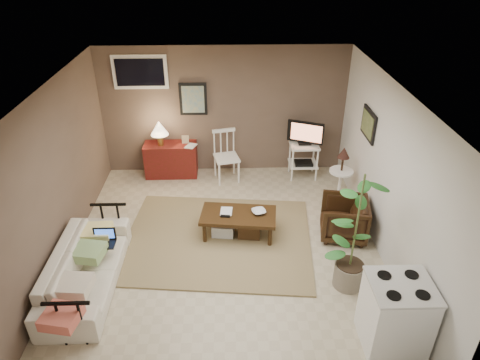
{
  "coord_description": "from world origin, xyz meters",
  "views": [
    {
      "loc": [
        0.07,
        -4.97,
        4.05
      ],
      "look_at": [
        0.23,
        0.35,
        0.97
      ],
      "focal_mm": 32.0,
      "sensor_mm": 36.0,
      "label": 1
    }
  ],
  "objects_px": {
    "tv_stand": "(304,148)",
    "armchair": "(344,217)",
    "red_console": "(170,157)",
    "sofa": "(85,262)",
    "stove": "(395,314)",
    "potted_plant": "(356,229)",
    "side_table": "(342,170)",
    "coffee_table": "(238,223)",
    "spindle_chair": "(226,158)"
  },
  "relations": [
    {
      "from": "tv_stand",
      "to": "armchair",
      "type": "xyz_separation_m",
      "value": [
        0.32,
        -1.87,
        -0.25
      ]
    },
    {
      "from": "red_console",
      "to": "sofa",
      "type": "bearing_deg",
      "value": -104.49
    },
    {
      "from": "sofa",
      "to": "tv_stand",
      "type": "bearing_deg",
      "value": -49.23
    },
    {
      "from": "red_console",
      "to": "armchair",
      "type": "xyz_separation_m",
      "value": [
        2.83,
        -2.01,
        -0.04
      ]
    },
    {
      "from": "sofa",
      "to": "stove",
      "type": "distance_m",
      "value": 3.82
    },
    {
      "from": "tv_stand",
      "to": "armchair",
      "type": "relative_size",
      "value": 1.62
    },
    {
      "from": "armchair",
      "to": "potted_plant",
      "type": "distance_m",
      "value": 1.22
    },
    {
      "from": "side_table",
      "to": "red_console",
      "type": "bearing_deg",
      "value": 159.82
    },
    {
      "from": "coffee_table",
      "to": "stove",
      "type": "relative_size",
      "value": 1.35
    },
    {
      "from": "potted_plant",
      "to": "stove",
      "type": "relative_size",
      "value": 1.95
    },
    {
      "from": "sofa",
      "to": "potted_plant",
      "type": "bearing_deg",
      "value": -91.75
    },
    {
      "from": "spindle_chair",
      "to": "potted_plant",
      "type": "distance_m",
      "value": 3.33
    },
    {
      "from": "sofa",
      "to": "spindle_chair",
      "type": "height_order",
      "value": "spindle_chair"
    },
    {
      "from": "spindle_chair",
      "to": "coffee_table",
      "type": "bearing_deg",
      "value": -84.62
    },
    {
      "from": "stove",
      "to": "spindle_chair",
      "type": "bearing_deg",
      "value": 115.84
    },
    {
      "from": "tv_stand",
      "to": "side_table",
      "type": "height_order",
      "value": "tv_stand"
    },
    {
      "from": "side_table",
      "to": "tv_stand",
      "type": "bearing_deg",
      "value": 116.07
    },
    {
      "from": "potted_plant",
      "to": "stove",
      "type": "xyz_separation_m",
      "value": [
        0.25,
        -0.92,
        -0.47
      ]
    },
    {
      "from": "coffee_table",
      "to": "potted_plant",
      "type": "bearing_deg",
      "value": -37.92
    },
    {
      "from": "tv_stand",
      "to": "spindle_chair",
      "type": "bearing_deg",
      "value": -178.11
    },
    {
      "from": "coffee_table",
      "to": "red_console",
      "type": "height_order",
      "value": "red_console"
    },
    {
      "from": "coffee_table",
      "to": "potted_plant",
      "type": "relative_size",
      "value": 0.69
    },
    {
      "from": "armchair",
      "to": "potted_plant",
      "type": "xyz_separation_m",
      "value": [
        -0.18,
        -1.07,
        0.57
      ]
    },
    {
      "from": "tv_stand",
      "to": "stove",
      "type": "xyz_separation_m",
      "value": [
        0.4,
        -3.86,
        -0.15
      ]
    },
    {
      "from": "red_console",
      "to": "spindle_chair",
      "type": "bearing_deg",
      "value": -10.13
    },
    {
      "from": "potted_plant",
      "to": "stove",
      "type": "bearing_deg",
      "value": -74.59
    },
    {
      "from": "spindle_chair",
      "to": "side_table",
      "type": "xyz_separation_m",
      "value": [
        1.91,
        -0.9,
        0.21
      ]
    },
    {
      "from": "spindle_chair",
      "to": "armchair",
      "type": "relative_size",
      "value": 1.38
    },
    {
      "from": "tv_stand",
      "to": "potted_plant",
      "type": "bearing_deg",
      "value": -87.24
    },
    {
      "from": "tv_stand",
      "to": "side_table",
      "type": "distance_m",
      "value": 1.06
    },
    {
      "from": "red_console",
      "to": "stove",
      "type": "bearing_deg",
      "value": -53.97
    },
    {
      "from": "coffee_table",
      "to": "tv_stand",
      "type": "height_order",
      "value": "tv_stand"
    },
    {
      "from": "sofa",
      "to": "red_console",
      "type": "bearing_deg",
      "value": -14.49
    },
    {
      "from": "coffee_table",
      "to": "stove",
      "type": "xyz_separation_m",
      "value": [
        1.68,
        -2.03,
        0.2
      ]
    },
    {
      "from": "stove",
      "to": "armchair",
      "type": "bearing_deg",
      "value": 92.13
    },
    {
      "from": "sofa",
      "to": "potted_plant",
      "type": "relative_size",
      "value": 1.14
    },
    {
      "from": "red_console",
      "to": "armchair",
      "type": "height_order",
      "value": "red_console"
    },
    {
      "from": "spindle_chair",
      "to": "sofa",
      "type": "bearing_deg",
      "value": -123.39
    },
    {
      "from": "side_table",
      "to": "armchair",
      "type": "distance_m",
      "value": 0.98
    },
    {
      "from": "tv_stand",
      "to": "stove",
      "type": "bearing_deg",
      "value": -84.14
    },
    {
      "from": "armchair",
      "to": "stove",
      "type": "relative_size",
      "value": 0.78
    },
    {
      "from": "red_console",
      "to": "stove",
      "type": "relative_size",
      "value": 1.28
    },
    {
      "from": "red_console",
      "to": "spindle_chair",
      "type": "xyz_separation_m",
      "value": [
        1.06,
        -0.19,
        0.06
      ]
    },
    {
      "from": "coffee_table",
      "to": "armchair",
      "type": "relative_size",
      "value": 1.72
    },
    {
      "from": "tv_stand",
      "to": "stove",
      "type": "relative_size",
      "value": 1.27
    },
    {
      "from": "coffee_table",
      "to": "armchair",
      "type": "xyz_separation_m",
      "value": [
        1.6,
        -0.04,
        0.11
      ]
    },
    {
      "from": "potted_plant",
      "to": "stove",
      "type": "distance_m",
      "value": 1.07
    },
    {
      "from": "sofa",
      "to": "side_table",
      "type": "bearing_deg",
      "value": -63.39
    },
    {
      "from": "coffee_table",
      "to": "spindle_chair",
      "type": "height_order",
      "value": "spindle_chair"
    },
    {
      "from": "potted_plant",
      "to": "side_table",
      "type": "bearing_deg",
      "value": 80.71
    }
  ]
}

